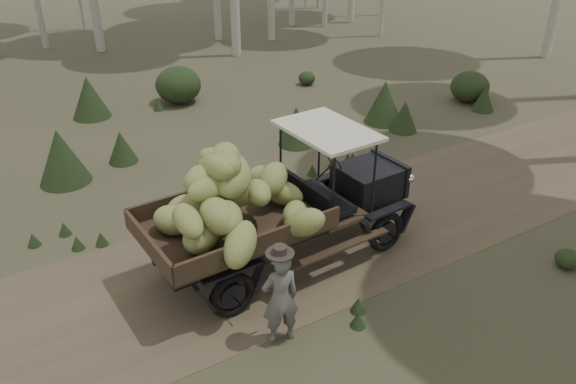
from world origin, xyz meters
name	(u,v)px	position (x,y,z in m)	size (l,w,h in m)	color
ground	(253,263)	(0.00, 0.00, 0.00)	(120.00, 120.00, 0.00)	#473D2B
dirt_track	(253,263)	(0.00, 0.00, 0.00)	(70.00, 4.00, 0.01)	brown
banana_truck	(260,199)	(0.05, -0.27, 1.56)	(5.58, 2.74, 2.77)	black
farmer	(280,297)	(-0.57, -2.03, 0.84)	(0.66, 0.51, 1.79)	#52514B
undergrowth	(164,215)	(-1.09, 1.73, 0.55)	(22.56, 22.02, 1.37)	#233319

